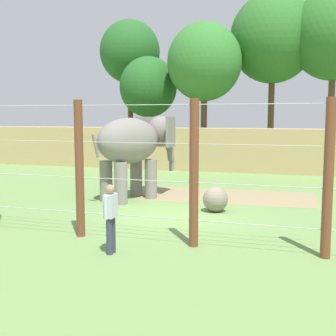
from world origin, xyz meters
name	(u,v)px	position (x,y,z in m)	size (l,w,h in m)	color
ground_plane	(173,216)	(0.00, 0.00, 0.00)	(120.00, 120.00, 0.00)	#6B8E4C
dirt_patch	(229,196)	(1.17, 4.07, 0.00)	(6.96, 3.40, 0.01)	#937F5B
embankment_wall	(232,150)	(0.00, 12.47, 1.27)	(36.00, 1.80, 2.55)	tan
elephant	(135,144)	(-2.32, 2.50, 2.16)	(2.89, 4.07, 3.27)	gray
enrichment_ball	(215,199)	(1.20, 1.03, 0.43)	(0.87, 0.87, 0.87)	gray
cable_fence	(137,171)	(-0.07, -3.09, 1.85)	(10.15, 0.23, 3.70)	brown
zookeeper	(111,216)	(-0.30, -4.25, 0.93)	(0.23, 0.58, 1.67)	#33384C
tree_far_left	(273,38)	(1.75, 19.11, 8.75)	(6.07, 6.07, 11.96)	brown
tree_left_of_centre	(148,87)	(-7.22, 17.86, 5.42)	(4.31, 4.31, 7.71)	brown
tree_behind_wall	(334,35)	(5.79, 18.68, 8.69)	(5.81, 5.81, 11.77)	brown
tree_right_of_centre	(204,62)	(-2.63, 16.51, 6.95)	(5.12, 5.12, 9.66)	brown
tree_far_right	(130,52)	(-9.58, 20.08, 8.38)	(4.84, 4.84, 10.97)	brown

